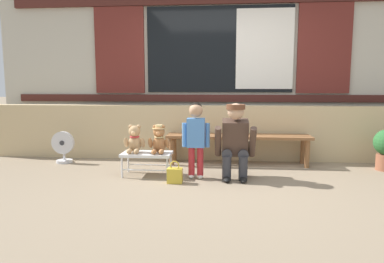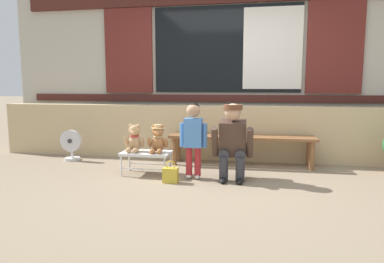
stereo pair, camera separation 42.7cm
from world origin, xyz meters
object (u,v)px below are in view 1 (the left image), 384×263
(small_display_bench, at_px, (147,155))
(teddy_bear_plain, at_px, (134,140))
(wooden_bench_long, at_px, (238,139))
(adult_crouching, at_px, (236,141))
(teddy_bear_with_hat, at_px, (159,140))
(child_standing, at_px, (196,132))
(handbag_on_ground, at_px, (175,175))
(floor_fan, at_px, (63,147))

(small_display_bench, xyz_separation_m, teddy_bear_plain, (-0.16, 0.00, 0.20))
(wooden_bench_long, distance_m, adult_crouching, 0.82)
(teddy_bear_with_hat, bearing_deg, child_standing, -9.95)
(adult_crouching, relative_size, handbag_on_ground, 3.49)
(teddy_bear_plain, xyz_separation_m, handbag_on_ground, (0.57, -0.33, -0.37))
(small_display_bench, height_order, handbag_on_ground, small_display_bench)
(teddy_bear_with_hat, distance_m, handbag_on_ground, 0.56)
(teddy_bear_with_hat, bearing_deg, floor_fan, 158.60)
(wooden_bench_long, bearing_deg, teddy_bear_plain, -151.20)
(teddy_bear_plain, height_order, adult_crouching, adult_crouching)
(teddy_bear_plain, distance_m, floor_fan, 1.42)
(adult_crouching, distance_m, handbag_on_ground, 0.87)
(teddy_bear_plain, distance_m, child_standing, 0.82)
(small_display_bench, xyz_separation_m, child_standing, (0.64, -0.08, 0.33))
(teddy_bear_with_hat, xyz_separation_m, floor_fan, (-1.58, 0.62, -0.23))
(teddy_bear_with_hat, height_order, floor_fan, teddy_bear_with_hat)
(child_standing, height_order, handbag_on_ground, child_standing)
(wooden_bench_long, relative_size, teddy_bear_with_hat, 5.78)
(adult_crouching, bearing_deg, floor_fan, 165.17)
(teddy_bear_plain, xyz_separation_m, teddy_bear_with_hat, (0.32, 0.00, 0.01))
(wooden_bench_long, height_order, handbag_on_ground, wooden_bench_long)
(floor_fan, bearing_deg, small_display_bench, -23.64)
(small_display_bench, xyz_separation_m, teddy_bear_with_hat, (0.16, 0.00, 0.21))
(child_standing, bearing_deg, teddy_bear_plain, 174.02)
(small_display_bench, bearing_deg, wooden_bench_long, 31.97)
(handbag_on_ground, bearing_deg, floor_fan, 152.56)
(small_display_bench, distance_m, child_standing, 0.73)
(floor_fan, bearing_deg, child_standing, -18.84)
(teddy_bear_plain, bearing_deg, teddy_bear_with_hat, 0.13)
(wooden_bench_long, height_order, floor_fan, floor_fan)
(small_display_bench, bearing_deg, adult_crouching, -2.83)
(handbag_on_ground, relative_size, floor_fan, 0.57)
(wooden_bench_long, height_order, adult_crouching, adult_crouching)
(child_standing, distance_m, handbag_on_ground, 0.60)
(wooden_bench_long, relative_size, handbag_on_ground, 7.72)
(teddy_bear_with_hat, bearing_deg, adult_crouching, -3.42)
(small_display_bench, xyz_separation_m, adult_crouching, (1.14, -0.06, 0.21))
(wooden_bench_long, relative_size, floor_fan, 4.37)
(wooden_bench_long, xyz_separation_m, floor_fan, (-2.62, -0.13, -0.13))
(teddy_bear_plain, distance_m, handbag_on_ground, 0.75)
(handbag_on_ground, bearing_deg, small_display_bench, 141.24)
(teddy_bear_with_hat, bearing_deg, teddy_bear_plain, -179.87)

